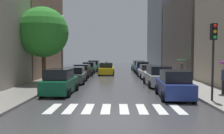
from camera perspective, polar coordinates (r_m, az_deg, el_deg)
The scene contains 23 objects.
ground_plane at distance 33.51m, azimuth 0.92°, elevation -1.56°, with size 28.00×72.00×0.04m, color #3A3A3C.
sidewalk_left at distance 34.13m, azimuth -10.06°, elevation -1.36°, with size 3.00×72.00×0.15m, color gray.
sidewalk_right at distance 34.11m, azimuth 11.90°, elevation -1.38°, with size 3.00×72.00×0.15m, color gray.
crosswalk_stripes at distance 11.72m, azimuth 0.74°, elevation -10.36°, with size 6.75×2.20×0.01m.
building_left_mid at distance 30.68m, azimuth -20.45°, elevation 10.14°, with size 6.00×12.78×13.14m, color #8C6B56.
building_right_mid at distance 33.85m, azimuth 20.05°, elevation 7.40°, with size 6.00×15.01×10.70m, color #564C47.
building_right_far at distance 51.42m, azimuth 13.61°, elevation 12.33°, with size 6.00×18.36×22.00m, color slate.
parked_car_left_nearest at distance 16.29m, azimuth -12.81°, elevation -3.72°, with size 2.06×4.09×1.76m.
parked_car_left_second at distance 22.41m, azimuth -9.24°, elevation -2.03°, with size 2.29×4.54×1.54m.
parked_car_left_third at distance 27.62m, azimuth -7.33°, elevation -1.03°, with size 2.15×4.56×1.55m.
parked_car_left_fourth at distance 34.16m, azimuth -5.61°, elevation -0.19°, with size 2.15×4.40×1.60m.
parked_car_left_fifth at distance 39.71m, azimuth -4.50°, elevation 0.35°, with size 2.16×4.34×1.70m.
parked_car_right_nearest at distance 14.99m, azimuth 15.23°, elevation -4.37°, with size 2.11×4.08×1.75m.
parked_car_right_second at distance 20.35m, azimuth 11.37°, elevation -2.33°, with size 2.19×4.72×1.75m.
parked_car_right_third at distance 26.98m, azimuth 8.85°, elevation -1.14°, with size 2.11×4.44×1.55m.
parked_car_right_fourth at distance 32.75m, azimuth 7.46°, elevation -0.26°, with size 2.08×4.48×1.71m.
parked_car_right_fifth at distance 38.05m, azimuth 6.65°, elevation 0.23°, with size 2.21×4.81×1.72m.
taxi_midroad at distance 30.90m, azimuth -1.37°, elevation -0.50°, with size 2.09×4.44×1.81m.
pedestrian_foreground at distance 26.41m, azimuth 16.94°, elevation 0.76°, with size 1.17×1.17×2.03m.
pedestrian_near_tree at distance 16.60m, azimuth 26.19°, elevation -0.80°, with size 1.03×1.03×2.12m.
street_tree_left at distance 22.00m, azimuth -16.74°, elevation 8.26°, with size 4.57×4.57×6.90m.
traffic_light_right_corner at distance 13.90m, azimuth 23.95°, elevation 5.11°, with size 0.30×0.42×4.30m.
lamp_post_left at distance 24.32m, azimuth -12.38°, elevation 5.98°, with size 0.60×0.28×6.58m.
Camera 1 is at (0.05, -9.39, 2.75)m, focal length 36.72 mm.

